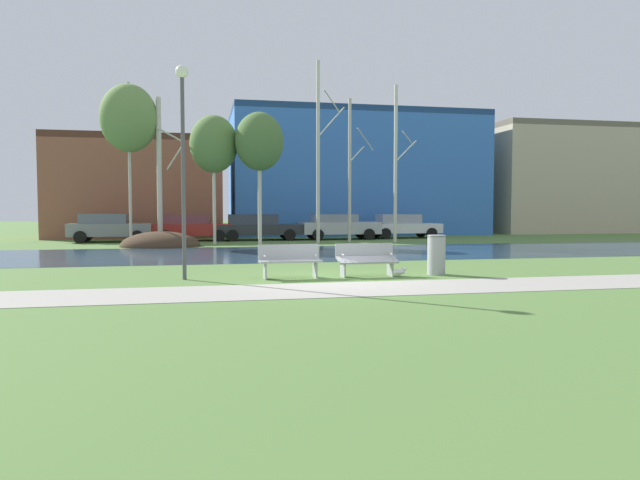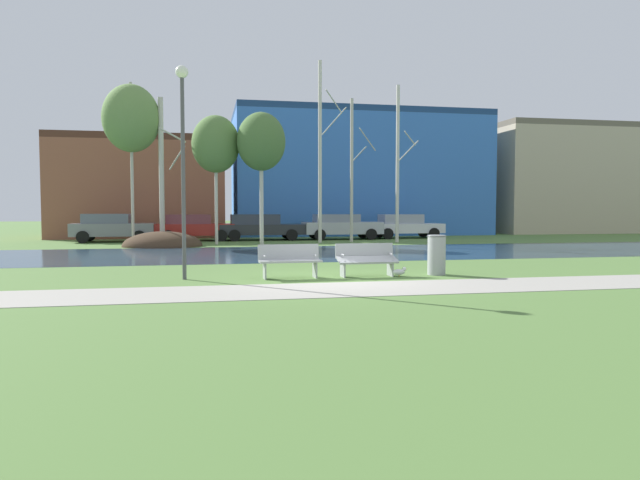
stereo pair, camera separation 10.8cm
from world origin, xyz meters
name	(u,v)px [view 2 (the right image)]	position (x,y,z in m)	size (l,w,h in m)	color
ground_plane	(282,251)	(0.00, 10.00, 0.00)	(120.00, 120.00, 0.00)	#517538
paved_path_strip	(350,289)	(0.00, -1.73, 0.01)	(60.00, 2.28, 0.01)	#9E998E
river_band	(286,253)	(0.00, 8.63, 0.00)	(80.00, 8.06, 0.01)	#2D475B
soil_mound	(163,246)	(-5.18, 13.97, 0.00)	(3.73, 3.22, 1.42)	#423021
bench_left	(290,260)	(-1.03, 0.53, 0.47)	(1.61, 0.60, 0.87)	#9EA0A3
bench_right	(366,259)	(1.02, 0.53, 0.47)	(1.61, 0.60, 0.87)	#9EA0A3
trash_bin	(437,254)	(3.00, 0.53, 0.56)	(0.51, 0.51, 1.08)	#999B9E
seagull	(399,272)	(1.87, 0.31, 0.13)	(0.42, 0.16, 0.25)	white
streetlamp	(183,137)	(-3.68, 0.79, 3.58)	(0.32, 0.32, 5.36)	#4C4C51
birch_far_left	(131,119)	(-6.70, 15.50, 6.19)	(2.76, 2.76, 7.95)	#BCB7A8
birch_left	(162,170)	(-5.24, 15.24, 3.68)	(1.33, 2.33, 7.23)	beige
birch_center_left	(216,144)	(-2.64, 14.93, 4.96)	(2.36, 2.36, 6.39)	beige
birch_center	(261,142)	(-0.46, 14.13, 5.03)	(2.37, 2.37, 6.49)	beige
birch_center_right	(321,150)	(2.71, 15.18, 4.79)	(1.49, 2.48, 9.38)	beige
birch_right	(352,169)	(4.51, 15.62, 3.87)	(1.38, 2.07, 7.60)	#BCB7A8
birch_far_right	(398,163)	(6.77, 14.76, 4.15)	(1.24, 2.07, 8.21)	beige
parked_van_nearest_grey	(112,227)	(-8.09, 18.08, 0.79)	(4.25, 1.98, 1.51)	slate
parked_sedan_second_red	(193,227)	(-3.85, 18.29, 0.77)	(4.26, 2.05, 1.46)	maroon
parked_hatch_third_dark	(260,226)	(-0.18, 18.33, 0.77)	(4.79, 2.11, 1.46)	#282B30
parked_wagon_fourth_silver	(341,226)	(4.50, 18.17, 0.78)	(4.53, 1.95, 1.46)	#B2B5BC
parked_suv_fifth_white	(404,226)	(8.56, 18.73, 0.76)	(4.36, 1.95, 1.44)	silver
building_brick_low	(142,188)	(-7.17, 24.00, 3.11)	(10.29, 6.45, 6.22)	brown
building_blue_store	(356,174)	(7.33, 25.45, 4.20)	(17.17, 8.30, 8.39)	#3870C6
building_beige_block	(592,180)	(25.93, 25.08, 3.95)	(17.21, 7.28, 7.91)	#BCAD8E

